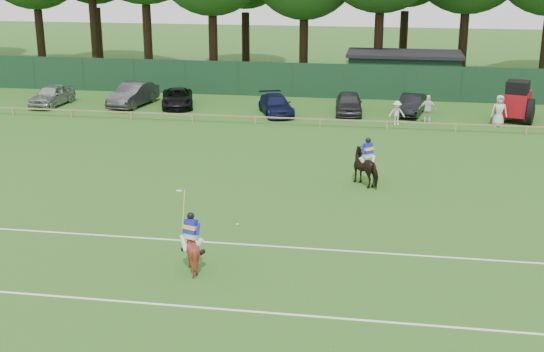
% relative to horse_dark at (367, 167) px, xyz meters
% --- Properties ---
extents(ground, '(160.00, 160.00, 0.00)m').
position_rel_horse_dark_xyz_m(ground, '(-4.23, -6.89, -0.81)').
color(ground, '#1E4C14').
rests_on(ground, ground).
extents(horse_dark, '(1.95, 2.01, 1.63)m').
position_rel_horse_dark_xyz_m(horse_dark, '(0.00, 0.00, 0.00)').
color(horse_dark, black).
rests_on(horse_dark, ground).
extents(horse_chestnut, '(1.48, 1.57, 1.41)m').
position_rel_horse_dark_xyz_m(horse_chestnut, '(-5.38, -10.25, -0.11)').
color(horse_chestnut, maroon).
rests_on(horse_chestnut, ground).
extents(sedan_silver, '(2.00, 4.34, 1.44)m').
position_rel_horse_dark_xyz_m(sedan_silver, '(-22.09, 14.39, -0.09)').
color(sedan_silver, '#9EA1A3').
rests_on(sedan_silver, ground).
extents(sedan_grey, '(2.36, 4.98, 1.58)m').
position_rel_horse_dark_xyz_m(sedan_grey, '(-16.52, 15.14, -0.03)').
color(sedan_grey, '#302F32').
rests_on(sedan_grey, ground).
extents(suv_black, '(3.18, 4.82, 1.23)m').
position_rel_horse_dark_xyz_m(suv_black, '(-13.43, 15.31, -0.20)').
color(suv_black, black).
rests_on(suv_black, ground).
extents(sedan_navy, '(3.20, 4.67, 1.26)m').
position_rel_horse_dark_xyz_m(sedan_navy, '(-6.42, 14.05, -0.19)').
color(sedan_navy, '#13153B').
rests_on(sedan_navy, ground).
extents(hatch_grey, '(2.01, 4.31, 1.43)m').
position_rel_horse_dark_xyz_m(hatch_grey, '(-1.77, 15.01, -0.10)').
color(hatch_grey, '#2D2E30').
rests_on(hatch_grey, ground).
extents(estate_black, '(2.07, 4.12, 1.30)m').
position_rel_horse_dark_xyz_m(estate_black, '(2.25, 15.41, -0.17)').
color(estate_black, black).
rests_on(estate_black, ground).
extents(spectator_left, '(1.02, 0.68, 1.48)m').
position_rel_horse_dark_xyz_m(spectator_left, '(1.33, 12.30, -0.08)').
color(spectator_left, silver).
rests_on(spectator_left, ground).
extents(spectator_mid, '(1.06, 0.45, 1.81)m').
position_rel_horse_dark_xyz_m(spectator_mid, '(3.18, 12.85, 0.09)').
color(spectator_mid, silver).
rests_on(spectator_mid, ground).
extents(spectator_right, '(0.95, 0.64, 1.91)m').
position_rel_horse_dark_xyz_m(spectator_right, '(7.42, 12.91, 0.14)').
color(spectator_right, beige).
rests_on(spectator_right, ground).
extents(rider_dark, '(0.78, 0.74, 1.41)m').
position_rel_horse_dark_xyz_m(rider_dark, '(0.01, -0.01, 0.73)').
color(rider_dark, silver).
rests_on(rider_dark, ground).
extents(rider_chestnut, '(0.92, 0.74, 2.05)m').
position_rel_horse_dark_xyz_m(rider_chestnut, '(-5.39, -10.26, 0.56)').
color(rider_chestnut, silver).
rests_on(rider_chestnut, ground).
extents(polo_ball, '(0.09, 0.09, 0.09)m').
position_rel_horse_dark_xyz_m(polo_ball, '(-4.73, -6.05, -0.77)').
color(polo_ball, silver).
rests_on(polo_ball, ground).
extents(pitch_lines, '(60.00, 5.10, 0.01)m').
position_rel_horse_dark_xyz_m(pitch_lines, '(-4.23, -10.39, -0.81)').
color(pitch_lines, silver).
rests_on(pitch_lines, ground).
extents(pitch_rail, '(62.10, 0.10, 0.50)m').
position_rel_horse_dark_xyz_m(pitch_rail, '(-4.23, 11.11, -0.37)').
color(pitch_rail, '#997F5B').
rests_on(pitch_rail, ground).
extents(perimeter_fence, '(92.08, 0.08, 2.50)m').
position_rel_horse_dark_xyz_m(perimeter_fence, '(-4.23, 20.11, 0.44)').
color(perimeter_fence, '#14351E').
rests_on(perimeter_fence, ground).
extents(utility_shed, '(8.40, 4.40, 3.04)m').
position_rel_horse_dark_xyz_m(utility_shed, '(1.77, 23.11, 0.72)').
color(utility_shed, '#14331E').
rests_on(utility_shed, ground).
extents(tree_row, '(96.00, 12.00, 21.00)m').
position_rel_horse_dark_xyz_m(tree_row, '(-2.23, 28.11, -0.81)').
color(tree_row, '#26561C').
rests_on(tree_row, ground).
extents(tractor, '(2.81, 3.51, 2.58)m').
position_rel_horse_dark_xyz_m(tractor, '(8.65, 14.45, 0.41)').
color(tractor, maroon).
rests_on(tractor, ground).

